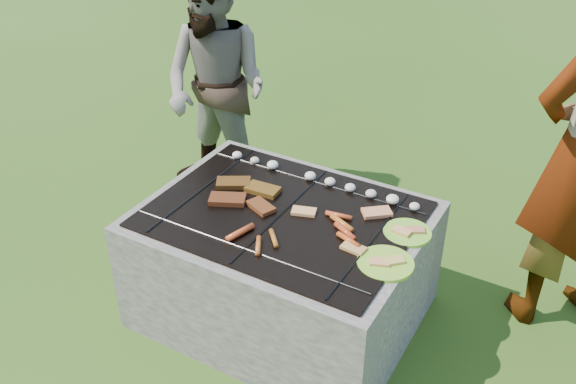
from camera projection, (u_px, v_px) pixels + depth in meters
name	position (u px, v px, depth m)	size (l,w,h in m)	color
lawn	(283.00, 311.00, 3.32)	(60.00, 60.00, 0.00)	#274511
fire_pit	(283.00, 268.00, 3.17)	(1.30, 1.00, 0.62)	gray
mushrooms	(326.00, 180.00, 3.20)	(1.05, 0.06, 0.04)	white
pork_slabs	(244.00, 193.00, 3.12)	(0.41, 0.30, 0.03)	brown
sausages	(306.00, 231.00, 2.85)	(0.54, 0.46, 0.03)	#D85E23
bread_on_grate	(350.00, 220.00, 2.93)	(0.44, 0.41, 0.02)	#F2B17C
plate_far	(407.00, 232.00, 2.87)	(0.25, 0.25, 0.03)	#ABD031
plate_near	(386.00, 263.00, 2.68)	(0.31, 0.31, 0.03)	#CDE536
bystander	(216.00, 88.00, 3.92)	(0.72, 0.56, 1.48)	gray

